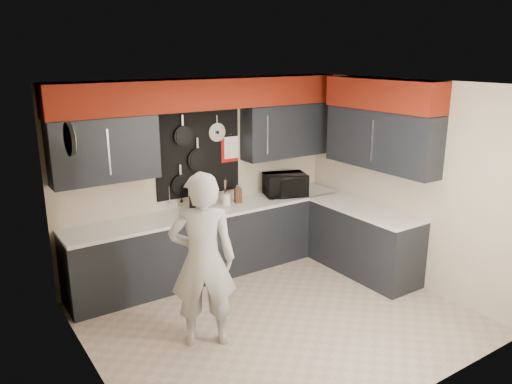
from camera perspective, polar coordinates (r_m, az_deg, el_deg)
ground at (r=5.85m, az=2.45°, el=-14.14°), size 4.00×4.00×0.00m
back_wall_assembly at (r=6.50m, az=-5.71°, el=7.67°), size 4.00×0.36×2.60m
right_wall_assembly at (r=6.60m, az=14.46°, el=6.78°), size 0.36×3.50×2.60m
left_wall_assembly at (r=4.51m, az=-18.51°, el=-5.67°), size 0.05×3.50×2.60m
base_cabinets at (r=6.74m, az=0.18°, el=-5.61°), size 3.95×2.20×0.92m
microwave at (r=7.14m, az=3.35°, el=0.84°), size 0.68×0.56×0.32m
knife_block at (r=6.81m, az=-2.06°, el=-0.41°), size 0.12×0.12×0.20m
utensil_crock at (r=6.75m, az=-3.45°, el=-0.78°), size 0.12×0.12×0.15m
coffee_maker at (r=6.43m, az=-6.59°, el=-0.76°), size 0.22×0.25×0.34m
person at (r=5.03m, az=-6.10°, el=-7.80°), size 0.79×0.69×1.83m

